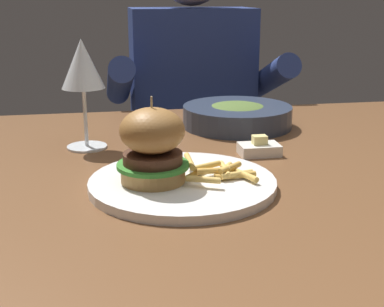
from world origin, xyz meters
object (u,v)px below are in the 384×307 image
at_px(main_plate, 182,183).
at_px(wine_glass, 82,67).
at_px(burger_sandwich, 152,145).
at_px(diner_person, 192,145).
at_px(butter_dish, 259,149).
at_px(soup_bowl, 237,115).

bearing_deg(main_plate, wine_glass, 120.24).
distance_m(burger_sandwich, diner_person, 0.90).
bearing_deg(diner_person, wine_glass, -117.46).
height_order(burger_sandwich, diner_person, diner_person).
bearing_deg(main_plate, butter_dish, 41.32).
height_order(burger_sandwich, butter_dish, burger_sandwich).
bearing_deg(diner_person, butter_dish, -90.02).
bearing_deg(main_plate, burger_sandwich, -177.89).
relative_size(main_plate, burger_sandwich, 2.21).
bearing_deg(main_plate, diner_person, 78.91).
bearing_deg(burger_sandwich, butter_dish, 35.02).
distance_m(main_plate, soup_bowl, 0.40).
bearing_deg(burger_sandwich, wine_glass, 111.86).
relative_size(wine_glass, diner_person, 0.17).
height_order(wine_glass, butter_dish, wine_glass).
distance_m(main_plate, butter_dish, 0.22).
relative_size(main_plate, wine_glass, 1.38).
bearing_deg(diner_person, soup_bowl, -88.23).
height_order(main_plate, soup_bowl, soup_bowl).
bearing_deg(wine_glass, diner_person, 62.54).
bearing_deg(butter_dish, soup_bowl, 85.99).
xyz_separation_m(main_plate, wine_glass, (-0.14, 0.25, 0.15)).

